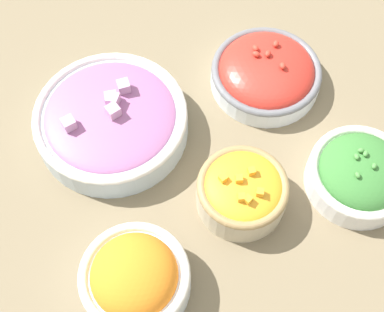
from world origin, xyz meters
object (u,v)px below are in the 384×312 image
Objects in this scene: bowl_squash at (242,191)px; bowl_broccoli at (360,174)px; bowl_cherry_tomatoes at (266,73)px; bowl_carrots at (135,278)px; bowl_red_onion at (111,120)px.

bowl_squash is 0.85× the size of bowl_broccoli.
bowl_broccoli is at bearing -77.26° from bowl_cherry_tomatoes.
bowl_squash is 0.73× the size of bowl_cherry_tomatoes.
bowl_carrots reaches higher than bowl_cherry_tomatoes.
bowl_broccoli is 0.35m from bowl_red_onion.
bowl_carrots is 0.33m from bowl_broccoli.
bowl_squash is (0.17, 0.06, -0.00)m from bowl_carrots.
bowl_squash is at bearing 19.55° from bowl_carrots.
bowl_red_onion is at bearing 126.94° from bowl_squash.
bowl_cherry_tomatoes is at bearing 38.97° from bowl_carrots.
bowl_carrots is 0.37m from bowl_cherry_tomatoes.
bowl_red_onion is (-0.29, 0.20, 0.00)m from bowl_broccoli.
bowl_broccoli is (0.05, -0.20, 0.00)m from bowl_cherry_tomatoes.
bowl_squash is 0.21m from bowl_cherry_tomatoes.
bowl_cherry_tomatoes is at bearing -0.30° from bowl_red_onion.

